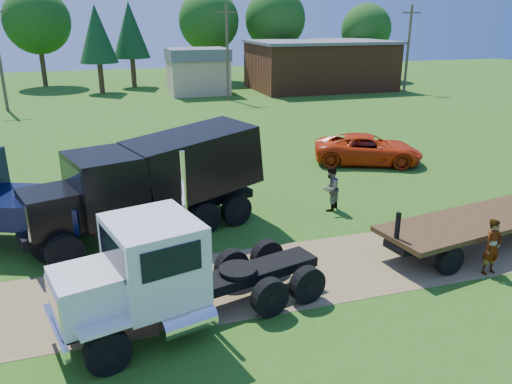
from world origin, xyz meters
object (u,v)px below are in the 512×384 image
object	(u,v)px
white_semi_tractor	(159,275)
orange_pickup	(368,149)
flatbed_trailer	(479,225)
black_dump_truck	(155,179)
spectator_a	(492,247)

from	to	relation	value
white_semi_tractor	orange_pickup	world-z (taller)	white_semi_tractor
orange_pickup	flatbed_trailer	bearing A→B (deg)	-165.30
orange_pickup	black_dump_truck	bearing A→B (deg)	139.45
orange_pickup	spectator_a	world-z (taller)	spectator_a
white_semi_tractor	black_dump_truck	world-z (taller)	white_semi_tractor
black_dump_truck	flatbed_trailer	bearing A→B (deg)	-41.83
flatbed_trailer	spectator_a	xyz separation A→B (m)	(-0.97, -1.76, 0.07)
black_dump_truck	orange_pickup	world-z (taller)	black_dump_truck
white_semi_tractor	orange_pickup	distance (m)	17.96
white_semi_tractor	spectator_a	xyz separation A→B (m)	(10.37, -0.14, -0.63)
black_dump_truck	flatbed_trailer	size ratio (longest dim) A/B	1.12
white_semi_tractor	flatbed_trailer	size ratio (longest dim) A/B	0.96
white_semi_tractor	black_dump_truck	size ratio (longest dim) A/B	0.85
spectator_a	orange_pickup	bearing A→B (deg)	69.34
flatbed_trailer	spectator_a	world-z (taller)	flatbed_trailer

